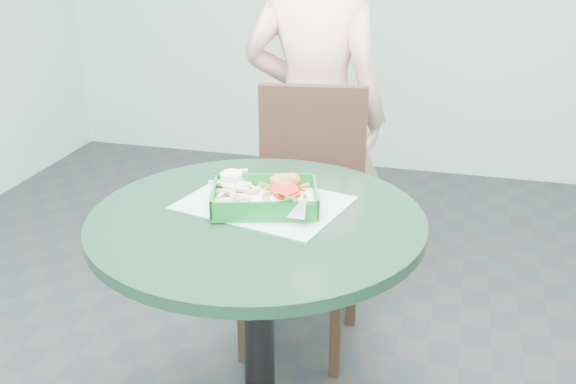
% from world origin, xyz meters
% --- Properties ---
extents(cafe_table, '(0.86, 0.86, 0.75)m').
position_xyz_m(cafe_table, '(0.00, 0.00, 0.58)').
color(cafe_table, black).
rests_on(cafe_table, floor).
extents(dining_chair, '(0.38, 0.38, 0.93)m').
position_xyz_m(dining_chair, '(-0.02, 0.65, 0.53)').
color(dining_chair, brown).
rests_on(dining_chair, floor).
extents(diner_person, '(0.56, 0.38, 1.53)m').
position_xyz_m(diner_person, '(-0.06, 0.93, 0.77)').
color(diner_person, beige).
rests_on(diner_person, floor).
extents(placemat, '(0.47, 0.40, 0.00)m').
position_xyz_m(placemat, '(-0.00, 0.08, 0.75)').
color(placemat, '#96B7B4').
rests_on(placemat, cafe_table).
extents(food_basket, '(0.27, 0.20, 0.05)m').
position_xyz_m(food_basket, '(0.01, 0.05, 0.77)').
color(food_basket, '#0D7825').
rests_on(food_basket, placemat).
extents(crab_sandwich, '(0.12, 0.12, 0.07)m').
position_xyz_m(crab_sandwich, '(0.06, 0.08, 0.80)').
color(crab_sandwich, gold).
rests_on(crab_sandwich, food_basket).
extents(fries_pile, '(0.15, 0.15, 0.04)m').
position_xyz_m(fries_pile, '(-0.07, 0.10, 0.79)').
color(fries_pile, beige).
rests_on(fries_pile, food_basket).
extents(sauce_ramekin, '(0.06, 0.06, 0.03)m').
position_xyz_m(sauce_ramekin, '(-0.08, 0.14, 0.80)').
color(sauce_ramekin, white).
rests_on(sauce_ramekin, food_basket).
extents(garnish_cup, '(0.12, 0.12, 0.05)m').
position_xyz_m(garnish_cup, '(0.07, 0.01, 0.79)').
color(garnish_cup, white).
rests_on(garnish_cup, food_basket).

